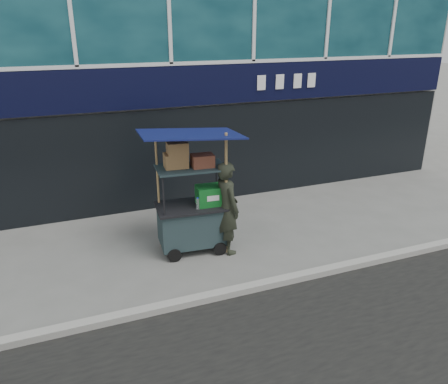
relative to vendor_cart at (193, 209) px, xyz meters
name	(u,v)px	position (x,y,z in m)	size (l,w,h in m)	color
ground	(238,286)	(0.29, -1.56, -0.86)	(80.00, 80.00, 0.00)	#61625D
curb	(242,290)	(0.29, -1.76, -0.80)	(80.00, 0.18, 0.12)	#98978F
vendor_cart	(193,209)	(0.00, 0.00, 0.00)	(1.91, 1.42, 2.47)	#1B292E
vendor_man	(227,208)	(0.59, -0.29, 0.06)	(0.67, 0.44, 1.85)	#24281D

